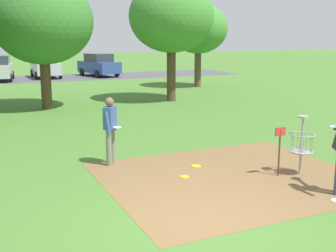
{
  "coord_description": "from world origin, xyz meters",
  "views": [
    {
      "loc": [
        -3.44,
        -6.03,
        3.16
      ],
      "look_at": [
        0.93,
        3.5,
        1.0
      ],
      "focal_mm": 46.25,
      "sensor_mm": 36.0,
      "label": 1
    }
  ],
  "objects": [
    {
      "name": "player_foreground_watching",
      "position": [
        -0.37,
        4.13,
        0.97
      ],
      "size": [
        0.45,
        0.46,
        1.71
      ],
      "color": "slate",
      "rests_on": "ground"
    },
    {
      "name": "tree_mid_left",
      "position": [
        9.92,
        18.55,
        3.66
      ],
      "size": [
        3.69,
        3.69,
        5.26
      ],
      "color": "brown",
      "rests_on": "ground"
    },
    {
      "name": "frisbee_mid_grass",
      "position": [
        1.5,
        3.07,
        0.01
      ],
      "size": [
        0.24,
        0.24,
        0.02
      ],
      "primitive_type": "cylinder",
      "color": "gold",
      "rests_on": "ground"
    },
    {
      "name": "parked_car_rightmost",
      "position": [
        6.23,
        28.64,
        0.92
      ],
      "size": [
        2.72,
        4.5,
        1.84
      ],
      "color": "#2D4784",
      "rests_on": "ground"
    },
    {
      "name": "disc_golf_basket",
      "position": [
        3.38,
        1.55,
        0.75
      ],
      "size": [
        0.98,
        0.58,
        1.39
      ],
      "color": "#9E9EA3",
      "rests_on": "ground"
    },
    {
      "name": "tree_near_right",
      "position": [
        5.71,
        13.57,
        4.13
      ],
      "size": [
        4.14,
        4.14,
        5.91
      ],
      "color": "#4C3823",
      "rests_on": "ground"
    },
    {
      "name": "parking_lot_strip",
      "position": [
        0.0,
        28.51,
        0.0
      ],
      "size": [
        36.0,
        6.0,
        0.01
      ],
      "primitive_type": "cube",
      "color": "#4C4C51",
      "rests_on": "ground"
    },
    {
      "name": "frisbee_near_basket",
      "position": [
        0.85,
        2.44,
        0.01
      ],
      "size": [
        0.21,
        0.21,
        0.02
      ],
      "primitive_type": "cylinder",
      "color": "gold",
      "rests_on": "ground"
    },
    {
      "name": "parked_car_center_right",
      "position": [
        2.05,
        29.15,
        0.92
      ],
      "size": [
        2.02,
        4.22,
        1.84
      ],
      "color": "#B2B7BC",
      "rests_on": "ground"
    },
    {
      "name": "ground_plane",
      "position": [
        0.0,
        0.0,
        0.0
      ],
      "size": [
        160.0,
        160.0,
        0.0
      ],
      "primitive_type": "plane",
      "color": "#47752D"
    },
    {
      "name": "tree_far_left",
      "position": [
        -0.4,
        13.59,
        3.81
      ],
      "size": [
        4.37,
        4.37,
        5.69
      ],
      "color": "#4C3823",
      "rests_on": "ground"
    },
    {
      "name": "dirt_tee_pad",
      "position": [
        1.85,
        2.0,
        0.0
      ],
      "size": [
        5.77,
        4.96,
        0.01
      ],
      "primitive_type": "cube",
      "color": "brown",
      "rests_on": "ground"
    }
  ]
}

